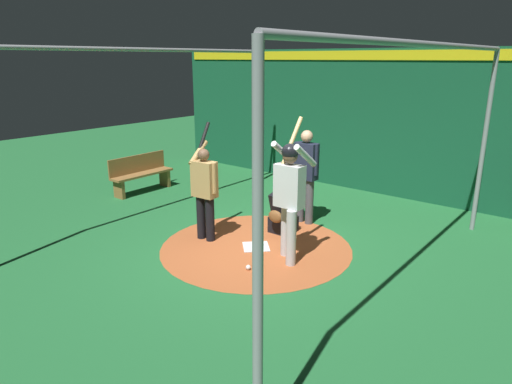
{
  "coord_description": "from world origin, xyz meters",
  "views": [
    {
      "loc": [
        5.37,
        4.34,
        2.99
      ],
      "look_at": [
        0.0,
        0.0,
        0.95
      ],
      "focal_mm": 31.91,
      "sensor_mm": 36.0,
      "label": 1
    }
  ],
  "objects": [
    {
      "name": "ground_plane",
      "position": [
        0.0,
        0.0,
        0.0
      ],
      "size": [
        27.54,
        27.54,
        0.0
      ],
      "primitive_type": "plane",
      "color": "#216633"
    },
    {
      "name": "bench",
      "position": [
        -0.87,
        -4.12,
        0.44
      ],
      "size": [
        1.53,
        0.36,
        0.85
      ],
      "color": "olive",
      "rests_on": "ground"
    },
    {
      "name": "baseball_0",
      "position": [
        0.72,
        0.43,
        0.04
      ],
      "size": [
        0.07,
        0.07,
        0.07
      ],
      "primitive_type": "sphere",
      "color": "white",
      "rests_on": "dirt_circle"
    },
    {
      "name": "visitor",
      "position": [
        0.25,
        -0.9,
        0.91
      ],
      "size": [
        0.54,
        0.52,
        1.96
      ],
      "rotation": [
        0.0,
        0.0,
        0.08
      ],
      "color": "black",
      "rests_on": "ground"
    },
    {
      "name": "batter",
      "position": [
        0.05,
        0.68,
        1.11
      ],
      "size": [
        0.68,
        0.49,
        2.15
      ],
      "color": "#BCBCC0",
      "rests_on": "ground"
    },
    {
      "name": "catcher",
      "position": [
        -0.81,
        -0.06,
        0.36
      ],
      "size": [
        0.58,
        0.4,
        0.93
      ],
      "color": "black",
      "rests_on": "ground"
    },
    {
      "name": "home_plate",
      "position": [
        0.0,
        0.0,
        0.01
      ],
      "size": [
        0.59,
        0.59,
        0.01
      ],
      "primitive_type": "cube",
      "rotation": [
        0.0,
        0.0,
        0.79
      ],
      "color": "white",
      "rests_on": "dirt_circle"
    },
    {
      "name": "umpire",
      "position": [
        -1.5,
        -0.04,
        0.99
      ],
      "size": [
        0.22,
        0.49,
        1.75
      ],
      "color": "#4C4C51",
      "rests_on": "ground"
    },
    {
      "name": "back_wall",
      "position": [
        -4.27,
        0.0,
        1.61
      ],
      "size": [
        0.22,
        11.54,
        3.2
      ],
      "color": "#145133",
      "rests_on": "ground"
    },
    {
      "name": "dirt_circle",
      "position": [
        0.0,
        0.0,
        0.0
      ],
      "size": [
        3.13,
        3.13,
        0.01
      ],
      "primitive_type": "cylinder",
      "color": "#AD562D",
      "rests_on": "ground"
    },
    {
      "name": "cage_frame",
      "position": [
        0.0,
        0.0,
        2.24
      ],
      "size": [
        6.3,
        5.15,
        3.17
      ],
      "color": "gray",
      "rests_on": "ground"
    }
  ]
}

